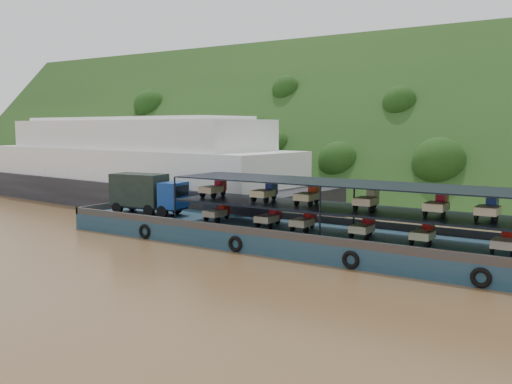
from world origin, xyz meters
The scene contains 4 objects.
ground centered at (0.00, 0.00, 0.00)m, with size 160.00×160.00×0.00m, color brown.
hillside centered at (0.00, 36.00, 0.00)m, with size 140.00×28.00×28.00m, color #1A3413.
cargo_barge centered at (1.50, 0.64, 1.08)m, with size 35.00×7.18×4.54m.
passenger_ferry centered at (-22.57, 10.86, 3.90)m, with size 45.32×14.97×9.02m.
Camera 1 is at (21.16, -32.10, 8.02)m, focal length 40.00 mm.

